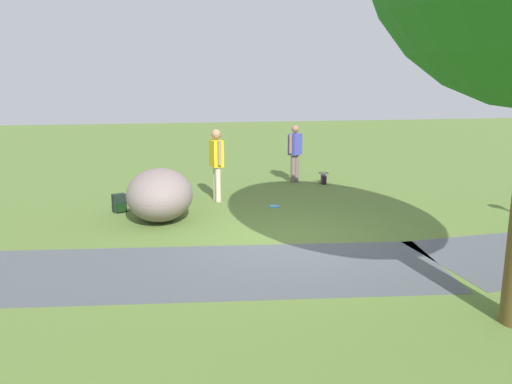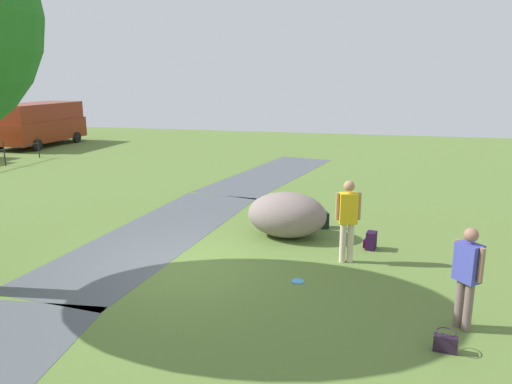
% 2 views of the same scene
% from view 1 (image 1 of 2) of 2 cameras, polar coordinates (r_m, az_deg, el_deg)
% --- Properties ---
extents(ground_plane, '(48.00, 48.00, 0.00)m').
position_cam_1_polar(ground_plane, '(9.88, 3.91, -5.12)').
color(ground_plane, '#577332').
extents(footpath_segment_mid, '(8.18, 3.06, 0.01)m').
position_cam_1_polar(footpath_segment_mid, '(8.43, -7.18, -8.35)').
color(footpath_segment_mid, '#4C5156').
rests_on(footpath_segment_mid, ground).
extents(lawn_boulder, '(1.45, 1.95, 1.08)m').
position_cam_1_polar(lawn_boulder, '(11.24, -10.28, -0.27)').
color(lawn_boulder, gray).
rests_on(lawn_boulder, ground).
extents(woman_with_handbag, '(0.43, 0.42, 1.60)m').
position_cam_1_polar(woman_with_handbag, '(14.88, 4.20, 4.56)').
color(woman_with_handbag, '#715C56').
rests_on(woman_with_handbag, ground).
extents(man_near_boulder, '(0.32, 0.51, 1.72)m').
position_cam_1_polar(man_near_boulder, '(12.65, -4.25, 3.48)').
color(man_near_boulder, beige).
rests_on(man_near_boulder, ground).
extents(handbag_on_grass, '(0.31, 0.33, 0.31)m').
position_cam_1_polar(handbag_on_grass, '(14.89, 7.25, 1.44)').
color(handbag_on_grass, black).
rests_on(handbag_on_grass, ground).
extents(backpack_by_boulder, '(0.34, 0.33, 0.40)m').
position_cam_1_polar(backpack_by_boulder, '(12.13, -14.43, -1.19)').
color(backpack_by_boulder, black).
rests_on(backpack_by_boulder, ground).
extents(spare_backpack_on_lawn, '(0.31, 0.30, 0.40)m').
position_cam_1_polar(spare_backpack_on_lawn, '(13.23, -8.23, 0.22)').
color(spare_backpack_on_lawn, black).
rests_on(spare_backpack_on_lawn, ground).
extents(frisbee_on_grass, '(0.23, 0.23, 0.02)m').
position_cam_1_polar(frisbee_on_grass, '(12.23, 1.98, -1.56)').
color(frisbee_on_grass, '#4094DE').
rests_on(frisbee_on_grass, ground).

